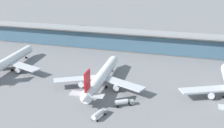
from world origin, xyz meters
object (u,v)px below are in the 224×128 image
Objects in this scene: airliner_centre_stand at (101,77)px; service_truck_mid_apron_grey at (99,114)px; airliner_left_stand at (8,62)px; safety_cone_echo at (4,85)px; service_truck_near_nose_grey at (124,102)px; safety_cone_bravo at (10,86)px.

airliner_centre_stand is 6.74× the size of service_truck_mid_apron_grey.
airliner_centre_stand is at bearing -5.86° from airliner_left_stand.
airliner_left_stand is 23.30m from safety_cone_echo.
service_truck_mid_apron_grey reaches higher than safety_cone_echo.
service_truck_near_nose_grey reaches higher than safety_cone_bravo.
safety_cone_bravo is at bearing -2.66° from safety_cone_echo.
service_truck_mid_apron_grey is 58.55m from safety_cone_echo.
safety_cone_echo is at bearing -164.35° from airliner_centre_stand.
safety_cone_bravo is at bearing 177.12° from service_truck_near_nose_grey.
service_truck_mid_apron_grey is (-6.70, -12.38, 0.00)m from service_truck_near_nose_grey.
airliner_centre_stand is 49.40m from safety_cone_echo.
service_truck_near_nose_grey is at bearing -16.68° from airliner_left_stand.
service_truck_near_nose_grey is at bearing 61.56° from service_truck_mid_apron_grey.
airliner_centre_stand is (59.42, -6.10, 0.00)m from airliner_left_stand.
safety_cone_echo is (-3.60, 0.17, 0.00)m from safety_cone_bravo.
airliner_left_stand reaches higher than safety_cone_bravo.
service_truck_near_nose_grey is 11.99× the size of safety_cone_bravo.
airliner_left_stand is 85.53× the size of safety_cone_bravo.
safety_cone_echo is (12.07, -19.37, -4.70)m from airliner_left_stand.
service_truck_near_nose_grey is at bearing -2.88° from safety_cone_bravo.
safety_cone_bravo is 1.00× the size of safety_cone_echo.
airliner_left_stand is 25.48m from safety_cone_bravo.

